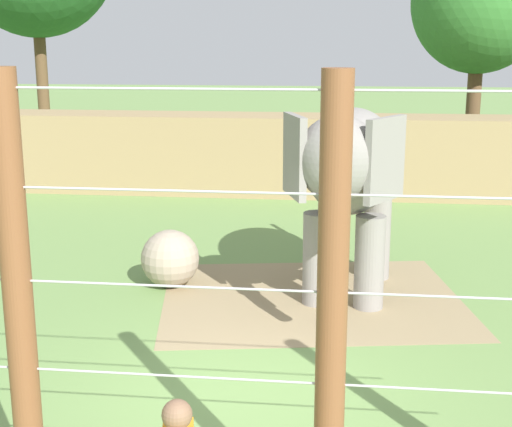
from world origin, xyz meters
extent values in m
plane|color=#6B8E4C|center=(0.00, 0.00, 0.00)|extent=(120.00, 120.00, 0.00)
cube|color=#937F5B|center=(0.78, 3.42, 0.00)|extent=(5.42, 4.66, 0.01)
cube|color=#997F56|center=(0.00, 11.83, 1.07)|extent=(36.00, 1.80, 2.14)
cylinder|color=gray|center=(1.68, 3.12, 0.75)|extent=(0.47, 0.47, 1.49)
cylinder|color=gray|center=(0.87, 3.21, 0.75)|extent=(0.47, 0.47, 1.49)
cylinder|color=gray|center=(1.86, 4.63, 0.75)|extent=(0.47, 0.47, 1.49)
cylinder|color=gray|center=(1.05, 4.73, 0.75)|extent=(0.47, 0.47, 1.49)
ellipsoid|color=gray|center=(1.37, 3.92, 2.22)|extent=(1.82, 2.93, 1.71)
ellipsoid|color=gray|center=(1.15, 2.20, 2.52)|extent=(1.29, 1.19, 1.23)
cube|color=gray|center=(1.80, 2.22, 2.52)|extent=(0.60, 0.87, 1.17)
cube|color=gray|center=(0.53, 2.38, 2.52)|extent=(0.40, 0.95, 1.17)
cylinder|color=gray|center=(1.10, 1.74, 2.08)|extent=(0.40, 0.56, 0.67)
cylinder|color=gray|center=(1.08, 1.61, 1.61)|extent=(0.32, 0.41, 0.63)
cylinder|color=gray|center=(1.07, 1.53, 1.17)|extent=(0.24, 0.24, 0.59)
cylinder|color=gray|center=(1.55, 5.46, 2.11)|extent=(0.15, 0.33, 0.85)
sphere|color=gray|center=(-1.66, 3.75, 0.50)|extent=(0.99, 0.99, 0.99)
cylinder|color=brown|center=(-1.39, -2.59, 1.97)|extent=(0.24, 0.24, 3.94)
cylinder|color=brown|center=(1.14, -2.59, 1.97)|extent=(0.24, 0.24, 3.94)
cylinder|color=#B7B7BC|center=(0.00, -2.59, 1.48)|extent=(8.07, 0.02, 0.02)
cylinder|color=#B7B7BC|center=(0.00, -2.59, 2.24)|extent=(8.07, 0.02, 0.02)
cylinder|color=#B7B7BC|center=(0.00, -2.59, 3.01)|extent=(8.07, 0.02, 0.02)
cylinder|color=#B7B7BC|center=(0.00, -2.59, 3.78)|extent=(8.07, 0.02, 0.02)
sphere|color=#846047|center=(0.08, -3.35, 1.56)|extent=(0.22, 0.22, 0.22)
cylinder|color=brown|center=(-10.16, 19.13, 2.40)|extent=(0.44, 0.44, 4.80)
cylinder|color=brown|center=(5.28, 15.64, 1.76)|extent=(0.44, 0.44, 3.52)
ellipsoid|color=#33752D|center=(5.28, 15.64, 5.28)|extent=(4.15, 4.15, 4.36)
camera|label=1|loc=(1.17, -7.92, 4.13)|focal=51.16mm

